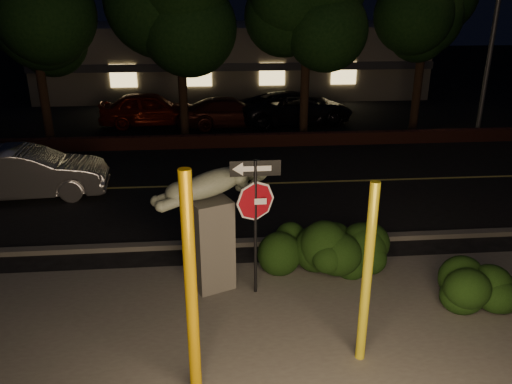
% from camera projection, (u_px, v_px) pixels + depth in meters
% --- Properties ---
extents(ground, '(90.00, 90.00, 0.00)m').
position_uv_depth(ground, '(250.00, 156.00, 18.40)').
color(ground, black).
rests_on(ground, ground).
extents(patio, '(14.00, 6.00, 0.02)m').
position_uv_depth(patio, '(300.00, 351.00, 8.18)').
color(patio, '#4C4944').
rests_on(patio, ground).
extents(road, '(80.00, 8.00, 0.01)m').
position_uv_depth(road, '(257.00, 184.00, 15.61)').
color(road, black).
rests_on(road, ground).
extents(lane_marking, '(80.00, 0.12, 0.00)m').
position_uv_depth(lane_marking, '(257.00, 184.00, 15.61)').
color(lane_marking, '#C9B750').
rests_on(lane_marking, road).
extents(curb, '(80.00, 0.25, 0.12)m').
position_uv_depth(curb, '(272.00, 241.00, 11.78)').
color(curb, '#4C4944').
rests_on(curb, ground).
extents(brick_wall, '(40.00, 0.35, 0.50)m').
position_uv_depth(brick_wall, '(247.00, 140.00, 19.52)').
color(brick_wall, '#4A2017').
rests_on(brick_wall, ground).
extents(parking_lot, '(40.00, 12.00, 0.01)m').
position_uv_depth(parking_lot, '(239.00, 115.00, 24.90)').
color(parking_lot, black).
rests_on(parking_lot, ground).
extents(building, '(22.00, 10.20, 4.00)m').
position_uv_depth(building, '(232.00, 57.00, 31.61)').
color(building, slate).
rests_on(building, ground).
extents(tree_far_a, '(4.60, 4.60, 7.43)m').
position_uv_depth(tree_far_a, '(29.00, 1.00, 18.61)').
color(tree_far_a, black).
rests_on(tree_far_a, ground).
extents(yellow_pole_left, '(0.17, 0.17, 3.46)m').
position_uv_depth(yellow_pole_left, '(191.00, 290.00, 6.75)').
color(yellow_pole_left, '#D79D07').
rests_on(yellow_pole_left, ground).
extents(yellow_pole_right, '(0.15, 0.15, 3.03)m').
position_uv_depth(yellow_pole_right, '(367.00, 276.00, 7.50)').
color(yellow_pole_right, gold).
rests_on(yellow_pole_right, ground).
extents(signpost, '(0.92, 0.07, 2.72)m').
position_uv_depth(signpost, '(255.00, 202.00, 9.15)').
color(signpost, black).
rests_on(signpost, ground).
extents(sculpture, '(2.29, 1.42, 2.51)m').
position_uv_depth(sculpture, '(212.00, 215.00, 9.56)').
color(sculpture, '#4C4944').
rests_on(sculpture, ground).
extents(hedge_center, '(2.41, 1.76, 1.14)m').
position_uv_depth(hedge_center, '(300.00, 244.00, 10.54)').
color(hedge_center, black).
rests_on(hedge_center, ground).
extents(hedge_right, '(1.88, 1.03, 1.22)m').
position_uv_depth(hedge_right, '(352.00, 248.00, 10.28)').
color(hedge_right, black).
rests_on(hedge_right, ground).
extents(hedge_far_right, '(1.57, 1.21, 0.97)m').
position_uv_depth(hedge_far_right, '(474.00, 283.00, 9.25)').
color(hedge_far_right, black).
rests_on(hedge_far_right, ground).
extents(silver_sedan, '(4.58, 1.97, 1.47)m').
position_uv_depth(silver_sedan, '(27.00, 173.00, 14.38)').
color(silver_sedan, '#A3A2A7').
rests_on(silver_sedan, ground).
extents(parked_car_red, '(4.62, 2.07, 1.54)m').
position_uv_depth(parked_car_red, '(151.00, 109.00, 22.61)').
color(parked_car_red, maroon).
rests_on(parked_car_red, ground).
extents(parked_car_darkred, '(4.69, 2.40, 1.30)m').
position_uv_depth(parked_car_darkred, '(231.00, 112.00, 22.49)').
color(parked_car_darkred, '#3E140F').
rests_on(parked_car_darkred, ground).
extents(parked_car_dark, '(5.63, 3.26, 1.47)m').
position_uv_depth(parked_car_dark, '(295.00, 108.00, 22.97)').
color(parked_car_dark, black).
rests_on(parked_car_dark, ground).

